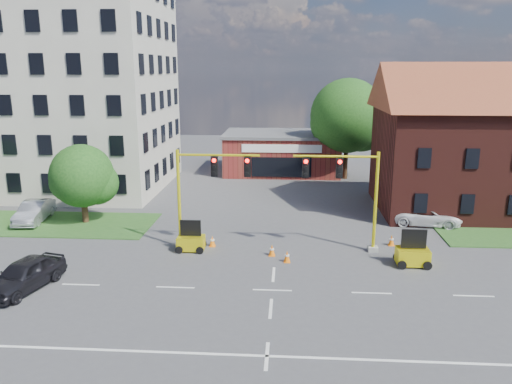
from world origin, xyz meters
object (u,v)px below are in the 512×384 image
trailer_west (191,241)px  trailer_east (413,255)px  signal_mast_west (205,187)px  sedan_dark (25,274)px  pickup_white (427,216)px  signal_mast_east (349,189)px

trailer_west → trailer_east: (13.09, -1.53, 0.06)m
signal_mast_west → trailer_west: 3.50m
sedan_dark → pickup_white: bearing=42.3°
signal_mast_west → trailer_west: size_ratio=3.31×
signal_mast_east → trailer_east: signal_mast_east is taller
pickup_white → trailer_west: bearing=119.7°
signal_mast_east → trailer_east: size_ratio=3.02×
signal_mast_east → pickup_white: (6.35, 5.68, -3.25)m
signal_mast_west → sedan_dark: 11.05m
signal_mast_west → pickup_white: size_ratio=1.29×
signal_mast_east → sedan_dark: (-16.93, -6.70, -3.12)m
signal_mast_west → signal_mast_east: (8.71, 0.00, 0.00)m
pickup_white → sedan_dark: size_ratio=1.03×
pickup_white → signal_mast_west: bearing=118.8°
pickup_white → signal_mast_east: bearing=140.0°
signal_mast_west → signal_mast_east: bearing=0.0°
trailer_east → pickup_white: trailer_east is taller
trailer_west → trailer_east: 13.18m
pickup_white → sedan_dark: (-23.27, -12.38, 0.13)m
signal_mast_west → trailer_east: 12.84m
signal_mast_west → sedan_dark: (-8.22, -6.70, -3.12)m
trailer_west → pickup_white: size_ratio=0.39×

